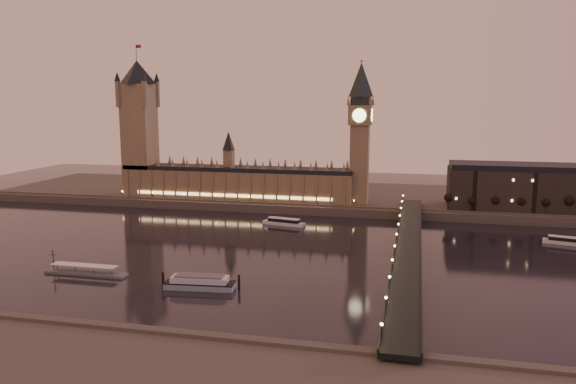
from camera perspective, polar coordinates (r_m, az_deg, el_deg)
name	(u,v)px	position (r m, az deg, el deg)	size (l,w,h in m)	color
ground	(238,250)	(312.50, -5.14, -5.90)	(700.00, 700.00, 0.00)	black
far_embankment	(335,197)	(462.65, 4.78, -0.49)	(560.00, 130.00, 6.00)	#423D35
palace_of_westminster	(237,179)	(433.19, -5.25, 1.33)	(180.00, 26.62, 52.00)	brown
victoria_tower	(139,120)	(460.64, -14.89, 7.05)	(31.68, 31.68, 118.00)	brown
big_ben	(360,125)	(409.61, 7.35, 6.77)	(17.68, 17.68, 104.00)	brown
westminster_bridge	(407,250)	(296.32, 12.02, -5.82)	(13.20, 260.00, 15.30)	black
city_block	(564,187)	(433.14, 26.25, 0.47)	(155.00, 45.00, 34.00)	black
bare_tree_0	(450,199)	(401.62, 16.15, -0.68)	(5.62, 5.62, 11.43)	black
bare_tree_1	(473,200)	(402.75, 18.26, -0.75)	(5.62, 5.62, 11.43)	black
bare_tree_2	(496,201)	(404.41, 20.34, -0.83)	(5.62, 5.62, 11.43)	black
bare_tree_3	(519,202)	(406.61, 22.41, -0.90)	(5.62, 5.62, 11.43)	black
bare_tree_4	(543,202)	(409.34, 24.45, -0.97)	(5.62, 5.62, 11.43)	black
bare_tree_5	(567,203)	(412.58, 26.47, -1.04)	(5.62, 5.62, 11.43)	black
cruise_boat_a	(284,222)	(371.57, -0.43, -3.06)	(29.54, 11.68, 4.62)	silver
cruise_boat_b	(565,241)	(360.24, 26.35, -4.48)	(24.61, 11.64, 4.41)	silver
moored_barge	(200,282)	(252.68, -8.95, -9.06)	(35.46, 11.61, 6.53)	#839BA7
pontoon_pier	(86,272)	(286.14, -19.85, -7.64)	(40.68, 6.78, 10.85)	#595B5E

